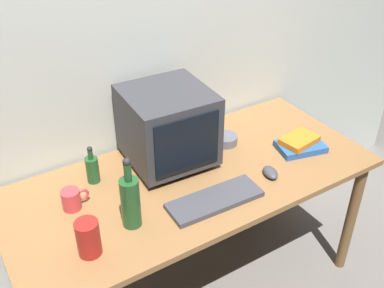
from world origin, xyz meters
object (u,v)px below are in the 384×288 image
at_px(cd_spindle, 226,140).
at_px(metal_canister, 88,238).
at_px(bottle_short, 92,169).
at_px(bottle_tall, 130,201).
at_px(computer_mouse, 270,172).
at_px(keyboard, 215,200).
at_px(crt_monitor, 168,126).
at_px(mug, 72,199).
at_px(book_stack, 300,144).

distance_m(cd_spindle, metal_canister, 0.94).
bearing_deg(bottle_short, bottle_tall, -85.89).
height_order(computer_mouse, bottle_tall, bottle_tall).
bearing_deg(bottle_short, metal_canister, -113.63).
distance_m(keyboard, metal_canister, 0.57).
bearing_deg(bottle_tall, crt_monitor, 41.87).
bearing_deg(mug, metal_canister, -96.72).
bearing_deg(mug, computer_mouse, -17.64).
xyz_separation_m(computer_mouse, cd_spindle, (-0.02, 0.33, 0.00)).
bearing_deg(cd_spindle, crt_monitor, 175.59).
xyz_separation_m(book_stack, metal_canister, (-1.16, -0.10, 0.05)).
bearing_deg(bottle_tall, metal_canister, -164.27).
xyz_separation_m(crt_monitor, cd_spindle, (0.32, -0.02, -0.17)).
height_order(computer_mouse, mug, mug).
xyz_separation_m(crt_monitor, bottle_tall, (-0.35, -0.31, -0.07)).
distance_m(crt_monitor, book_stack, 0.68).
bearing_deg(cd_spindle, mug, -175.74).
bearing_deg(mug, cd_spindle, 4.26).
relative_size(computer_mouse, metal_canister, 0.67).
height_order(bottle_short, metal_canister, bottle_short).
distance_m(bottle_short, cd_spindle, 0.70).
relative_size(crt_monitor, metal_canister, 2.71).
bearing_deg(crt_monitor, mug, -170.41).
relative_size(crt_monitor, cd_spindle, 3.39).
height_order(keyboard, bottle_tall, bottle_tall).
bearing_deg(mug, crt_monitor, 9.59).
relative_size(keyboard, bottle_short, 2.23).
relative_size(keyboard, mug, 3.50).
xyz_separation_m(crt_monitor, computer_mouse, (0.34, -0.36, -0.17)).
bearing_deg(bottle_short, mug, -138.99).
distance_m(computer_mouse, cd_spindle, 0.33).
distance_m(keyboard, mug, 0.60).
bearing_deg(book_stack, keyboard, -169.39).
relative_size(keyboard, cd_spindle, 3.50).
distance_m(keyboard, computer_mouse, 0.33).
bearing_deg(metal_canister, book_stack, 5.04).
distance_m(crt_monitor, metal_canister, 0.67).
distance_m(computer_mouse, mug, 0.90).
distance_m(crt_monitor, cd_spindle, 0.37).
height_order(keyboard, book_stack, book_stack).
height_order(bottle_tall, metal_canister, bottle_tall).
height_order(bottle_tall, mug, bottle_tall).
xyz_separation_m(mug, metal_canister, (-0.03, -0.28, 0.03)).
bearing_deg(cd_spindle, book_stack, -40.14).
height_order(mug, metal_canister, metal_canister).
relative_size(crt_monitor, book_stack, 1.56).
relative_size(crt_monitor, mug, 3.39).
bearing_deg(book_stack, bottle_tall, -177.30).
relative_size(cd_spindle, metal_canister, 0.80).
xyz_separation_m(keyboard, metal_canister, (-0.56, 0.01, 0.06)).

